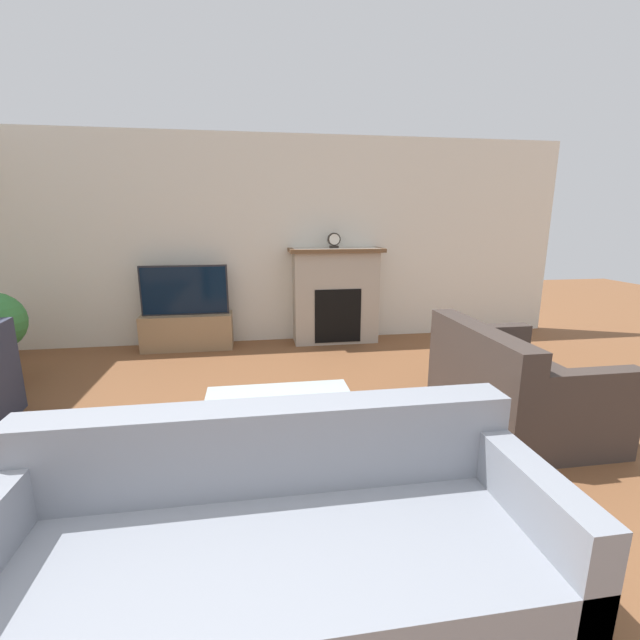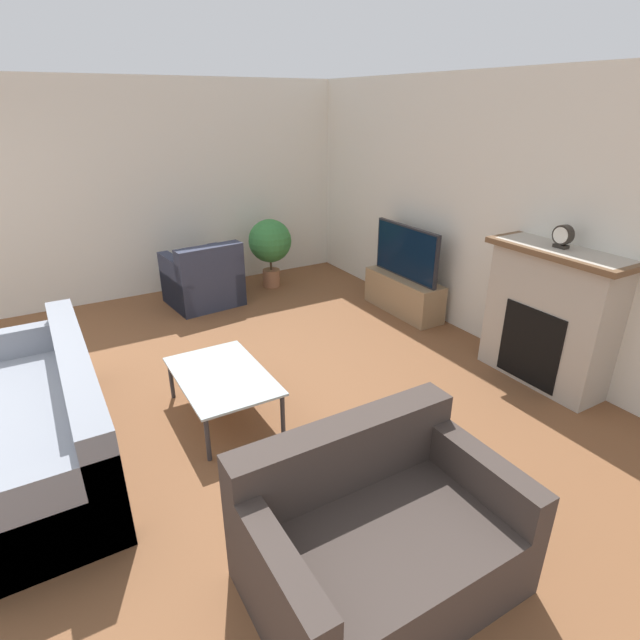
% 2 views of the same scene
% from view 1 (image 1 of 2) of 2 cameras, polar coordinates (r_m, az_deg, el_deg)
% --- Properties ---
extents(wall_back, '(8.92, 0.06, 2.70)m').
position_cam_1_polar(wall_back, '(5.82, -10.61, 10.25)').
color(wall_back, silver).
rests_on(wall_back, ground_plane).
extents(fireplace, '(1.24, 0.46, 1.27)m').
position_cam_1_polar(fireplace, '(5.76, 2.05, 3.53)').
color(fireplace, '#B2A899').
rests_on(fireplace, ground_plane).
extents(tv_stand, '(1.13, 0.36, 0.45)m').
position_cam_1_polar(tv_stand, '(5.76, -17.23, -1.49)').
color(tv_stand, '#997A56').
rests_on(tv_stand, ground_plane).
extents(tv, '(1.07, 0.06, 0.63)m').
position_cam_1_polar(tv, '(5.65, -17.60, 3.81)').
color(tv, '#232328').
rests_on(tv, tv_stand).
extents(couch_sectional, '(2.22, 0.89, 0.82)m').
position_cam_1_polar(couch_sectional, '(2.01, -5.75, -28.70)').
color(couch_sectional, gray).
rests_on(couch_sectional, ground_plane).
extents(couch_loveseat, '(0.94, 1.38, 0.82)m').
position_cam_1_polar(couch_loveseat, '(3.85, 24.23, -8.36)').
color(couch_loveseat, '#3D332D').
rests_on(couch_loveseat, ground_plane).
extents(coffee_table, '(1.06, 0.68, 0.39)m').
position_cam_1_polar(coffee_table, '(3.09, -5.34, -11.23)').
color(coffee_table, '#333338').
rests_on(coffee_table, ground_plane).
extents(mantel_clock, '(0.17, 0.07, 0.20)m').
position_cam_1_polar(mantel_clock, '(5.68, 1.87, 10.61)').
color(mantel_clock, '#28231E').
rests_on(mantel_clock, fireplace).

